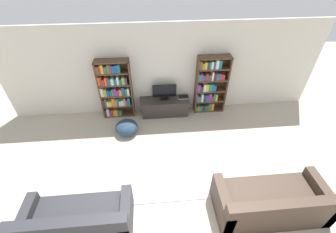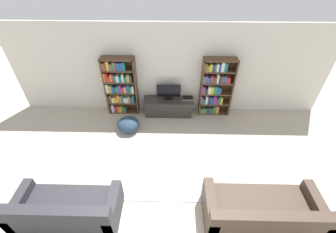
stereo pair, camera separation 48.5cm
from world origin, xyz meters
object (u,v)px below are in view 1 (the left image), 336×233
object	(u,v)px
bookshelf_left	(115,89)
couch_right_sofa	(271,203)
bookshelf_right	(209,85)
beanbag_ottoman	(127,127)
television	(164,92)
couch_left_sectional	(78,222)
tv_stand	(165,107)
laptop	(183,97)

from	to	relation	value
bookshelf_left	couch_right_sofa	distance (m)	4.64
bookshelf_right	beanbag_ottoman	size ratio (longest dim) A/B	2.90
bookshelf_right	television	xyz separation A→B (m)	(-1.30, -0.06, -0.12)
bookshelf_left	couch_right_sofa	size ratio (longest dim) A/B	0.84
bookshelf_right	couch_left_sectional	xyz separation A→B (m)	(-3.10, -3.41, -0.59)
television	couch_right_sofa	xyz separation A→B (m)	(1.77, -3.31, -0.46)
television	couch_right_sofa	size ratio (longest dim) A/B	0.33
tv_stand	laptop	size ratio (longest dim) A/B	4.54
beanbag_ottoman	television	bearing A→B (deg)	35.55
couch_left_sectional	beanbag_ottoman	world-z (taller)	couch_left_sectional
television	laptop	distance (m)	0.60
bookshelf_right	couch_right_sofa	bearing A→B (deg)	-82.15
laptop	couch_left_sectional	xyz separation A→B (m)	(-2.35, -3.37, -0.23)
tv_stand	beanbag_ottoman	bearing A→B (deg)	-146.46
bookshelf_right	tv_stand	world-z (taller)	bookshelf_right
television	tv_stand	bearing A→B (deg)	-90.00
tv_stand	television	bearing A→B (deg)	90.00
bookshelf_right	laptop	distance (m)	0.83
bookshelf_right	couch_left_sectional	bearing A→B (deg)	-132.29
couch_right_sofa	tv_stand	bearing A→B (deg)	118.53
tv_stand	television	distance (m)	0.50
beanbag_ottoman	laptop	bearing A→B (deg)	25.86
couch_left_sectional	bookshelf_left	bearing A→B (deg)	83.06
bookshelf_left	television	distance (m)	1.39
bookshelf_left	tv_stand	world-z (taller)	bookshelf_left
television	bookshelf_left	bearing A→B (deg)	177.69
bookshelf_right	television	world-z (taller)	bookshelf_right
tv_stand	beanbag_ottoman	distance (m)	1.31
tv_stand	couch_right_sofa	world-z (taller)	couch_right_sofa
laptop	tv_stand	bearing A→B (deg)	-172.27
bookshelf_left	tv_stand	size ratio (longest dim) A/B	1.21
couch_left_sectional	couch_right_sofa	distance (m)	3.56
bookshelf_right	tv_stand	xyz separation A→B (m)	(-1.30, -0.11, -0.62)
bookshelf_left	laptop	world-z (taller)	bookshelf_left
laptop	couch_right_sofa	size ratio (longest dim) A/B	0.15
tv_stand	beanbag_ottoman	size ratio (longest dim) A/B	2.39
bookshelf_left	laptop	size ratio (longest dim) A/B	5.51
television	couch_left_sectional	xyz separation A→B (m)	(-1.80, -3.35, -0.46)
laptop	beanbag_ottoman	xyz separation A→B (m)	(-1.65, -0.80, -0.35)
tv_stand	bookshelf_left	bearing A→B (deg)	175.36
laptop	couch_left_sectional	world-z (taller)	couch_left_sectional
television	couch_left_sectional	size ratio (longest dim) A/B	0.36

